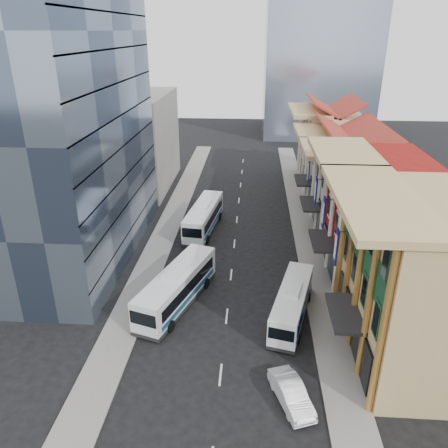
# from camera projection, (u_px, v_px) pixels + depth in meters

# --- Properties ---
(ground) EXTENTS (200.00, 200.00, 0.00)m
(ground) POSITION_uv_depth(u_px,v_px,m) (219.00, 385.00, 30.26)
(ground) COLOR black
(ground) RESTS_ON ground
(sidewalk_right) EXTENTS (3.00, 90.00, 0.15)m
(sidewalk_right) POSITION_uv_depth(u_px,v_px,m) (309.00, 245.00, 49.75)
(sidewalk_right) COLOR slate
(sidewalk_right) RESTS_ON ground
(sidewalk_left) EXTENTS (3.00, 90.00, 0.15)m
(sidewalk_left) POSITION_uv_depth(u_px,v_px,m) (162.00, 241.00, 50.82)
(sidewalk_left) COLOR slate
(sidewalk_left) RESTS_ON ground
(shophouse_tan) EXTENTS (8.00, 14.00, 12.00)m
(shophouse_tan) POSITION_uv_depth(u_px,v_px,m) (418.00, 280.00, 31.50)
(shophouse_tan) COLOR tan
(shophouse_tan) RESTS_ON ground
(shophouse_red) EXTENTS (8.00, 10.00, 12.00)m
(shophouse_red) POSITION_uv_depth(u_px,v_px,m) (376.00, 216.00, 42.44)
(shophouse_red) COLOR maroon
(shophouse_red) RESTS_ON ground
(shophouse_cream_near) EXTENTS (8.00, 9.00, 10.00)m
(shophouse_cream_near) POSITION_uv_depth(u_px,v_px,m) (355.00, 192.00, 51.50)
(shophouse_cream_near) COLOR beige
(shophouse_cream_near) RESTS_ON ground
(shophouse_cream_mid) EXTENTS (8.00, 9.00, 10.00)m
(shophouse_cream_mid) POSITION_uv_depth(u_px,v_px,m) (341.00, 170.00, 59.71)
(shophouse_cream_mid) COLOR beige
(shophouse_cream_mid) RESTS_ON ground
(shophouse_cream_far) EXTENTS (8.00, 12.00, 11.00)m
(shophouse_cream_far) POSITION_uv_depth(u_px,v_px,m) (330.00, 148.00, 69.08)
(shophouse_cream_far) COLOR beige
(shophouse_cream_far) RESTS_ON ground
(office_tower) EXTENTS (12.00, 26.00, 30.00)m
(office_tower) POSITION_uv_depth(u_px,v_px,m) (61.00, 114.00, 42.55)
(office_tower) COLOR #3C4A5F
(office_tower) RESTS_ON ground
(office_block_far) EXTENTS (10.00, 18.00, 14.00)m
(office_block_far) POSITION_uv_depth(u_px,v_px,m) (137.00, 141.00, 66.71)
(office_block_far) COLOR gray
(office_block_far) RESTS_ON ground
(bus_left_near) EXTENTS (6.03, 11.57, 3.63)m
(bus_left_near) POSITION_uv_depth(u_px,v_px,m) (177.00, 287.00, 38.49)
(bus_left_near) COLOR silver
(bus_left_near) RESTS_ON ground
(bus_left_far) EXTENTS (3.99, 11.32, 3.55)m
(bus_left_far) POSITION_uv_depth(u_px,v_px,m) (204.00, 217.00, 53.08)
(bus_left_far) COLOR white
(bus_left_far) RESTS_ON ground
(bus_right) EXTENTS (4.53, 9.97, 3.11)m
(bus_right) POSITION_uv_depth(u_px,v_px,m) (292.00, 303.00, 36.70)
(bus_right) COLOR white
(bus_right) RESTS_ON ground
(sedan_right) EXTENTS (3.08, 4.84, 1.51)m
(sedan_right) POSITION_uv_depth(u_px,v_px,m) (291.00, 393.00, 28.57)
(sedan_right) COLOR silver
(sedan_right) RESTS_ON ground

